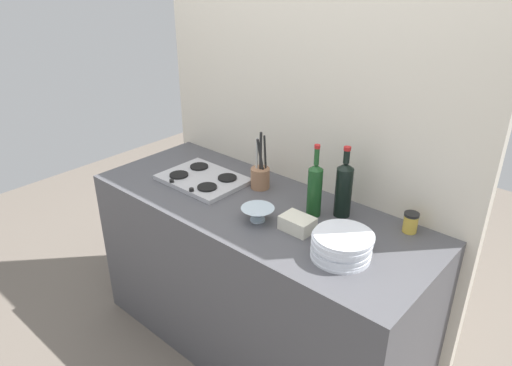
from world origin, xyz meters
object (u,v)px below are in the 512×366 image
object	(u,v)px
stovetop_hob	(203,179)
wine_bottle_mid_left	(344,188)
wine_bottle_leftmost	(315,189)
butter_dish	(297,224)
plate_stack	(342,245)
condiment_jar_front	(411,222)
utensil_crock	(260,176)
mixing_bowl	(258,213)

from	to	relation	value
stovetop_hob	wine_bottle_mid_left	xyz separation A→B (m)	(0.76, 0.19, 0.13)
wine_bottle_leftmost	butter_dish	xyz separation A→B (m)	(0.03, -0.16, -0.10)
stovetop_hob	plate_stack	distance (m)	0.95
condiment_jar_front	wine_bottle_leftmost	bearing A→B (deg)	-158.89
butter_dish	stovetop_hob	bearing A→B (deg)	174.80
wine_bottle_mid_left	butter_dish	bearing A→B (deg)	-106.63
utensil_crock	mixing_bowl	bearing A→B (deg)	-50.95
plate_stack	wine_bottle_leftmost	size ratio (longest dim) A/B	0.71
condiment_jar_front	stovetop_hob	bearing A→B (deg)	-166.37
wine_bottle_leftmost	stovetop_hob	bearing A→B (deg)	-171.30
wine_bottle_leftmost	utensil_crock	distance (m)	0.38
stovetop_hob	butter_dish	world-z (taller)	butter_dish
butter_dish	condiment_jar_front	size ratio (longest dim) A/B	1.56
butter_dish	utensil_crock	size ratio (longest dim) A/B	0.46
utensil_crock	butter_dish	bearing A→B (deg)	-27.59
wine_bottle_leftmost	butter_dish	world-z (taller)	wine_bottle_leftmost
butter_dish	utensil_crock	distance (m)	0.46
mixing_bowl	condiment_jar_front	world-z (taller)	condiment_jar_front
stovetop_hob	condiment_jar_front	bearing A→B (deg)	13.63
utensil_crock	condiment_jar_front	xyz separation A→B (m)	(0.78, 0.11, -0.02)
wine_bottle_leftmost	condiment_jar_front	distance (m)	0.45
plate_stack	stovetop_hob	bearing A→B (deg)	173.40
utensil_crock	condiment_jar_front	distance (m)	0.79
stovetop_hob	butter_dish	distance (m)	0.69
stovetop_hob	wine_bottle_leftmost	distance (m)	0.68
wine_bottle_leftmost	wine_bottle_mid_left	size ratio (longest dim) A/B	1.02
wine_bottle_leftmost	utensil_crock	world-z (taller)	wine_bottle_leftmost
plate_stack	wine_bottle_mid_left	xyz separation A→B (m)	(-0.18, 0.30, 0.09)
stovetop_hob	mixing_bowl	bearing A→B (deg)	-13.14
stovetop_hob	mixing_bowl	size ratio (longest dim) A/B	2.86
mixing_bowl	utensil_crock	size ratio (longest dim) A/B	0.49
wine_bottle_mid_left	condiment_jar_front	distance (m)	0.33
butter_dish	plate_stack	bearing A→B (deg)	-10.30
wine_bottle_mid_left	condiment_jar_front	size ratio (longest dim) A/B	3.71
mixing_bowl	condiment_jar_front	size ratio (longest dim) A/B	1.67
plate_stack	utensil_crock	bearing A→B (deg)	158.69
plate_stack	utensil_crock	xyz separation A→B (m)	(-0.66, 0.26, 0.01)
wine_bottle_leftmost	utensil_crock	bearing A→B (deg)	172.73
wine_bottle_mid_left	butter_dish	world-z (taller)	wine_bottle_mid_left
mixing_bowl	condiment_jar_front	xyz separation A→B (m)	(0.57, 0.37, 0.01)
stovetop_hob	wine_bottle_leftmost	size ratio (longest dim) A/B	1.26
wine_bottle_mid_left	butter_dish	distance (m)	0.28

